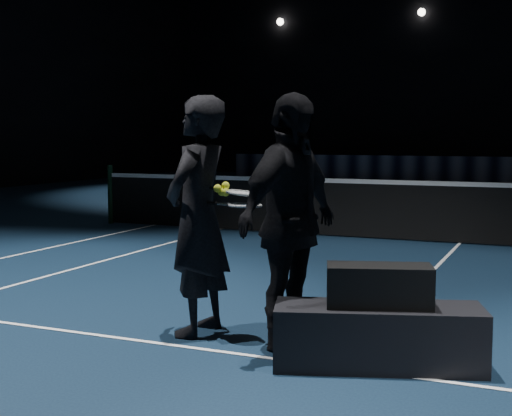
% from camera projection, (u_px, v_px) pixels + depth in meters
% --- Properties ---
extents(floor, '(36.00, 36.00, 0.00)m').
position_uv_depth(floor, '(460.00, 244.00, 10.92)').
color(floor, black).
rests_on(floor, ground).
extents(court_lines, '(10.98, 23.78, 0.01)m').
position_uv_depth(court_lines, '(460.00, 243.00, 10.92)').
color(court_lines, white).
rests_on(court_lines, floor).
extents(net_post_left, '(0.10, 0.10, 1.10)m').
position_uv_depth(net_post_left, '(110.00, 194.00, 13.40)').
color(net_post_left, black).
rests_on(net_post_left, floor).
extents(net_mesh, '(12.80, 0.02, 0.86)m').
position_uv_depth(net_mesh, '(461.00, 214.00, 10.88)').
color(net_mesh, black).
rests_on(net_mesh, floor).
extents(net_tape, '(12.80, 0.03, 0.07)m').
position_uv_depth(net_tape, '(461.00, 184.00, 10.83)').
color(net_tape, white).
rests_on(net_tape, net_mesh).
extents(player_bench, '(1.56, 0.92, 0.44)m').
position_uv_depth(player_bench, '(378.00, 336.00, 5.09)').
color(player_bench, black).
rests_on(player_bench, floor).
extents(racket_bag, '(0.80, 0.53, 0.30)m').
position_uv_depth(racket_bag, '(379.00, 286.00, 5.05)').
color(racket_bag, black).
rests_on(racket_bag, player_bench).
extents(bag_signature, '(0.33, 0.11, 0.10)m').
position_uv_depth(bag_signature, '(374.00, 290.00, 4.90)').
color(bag_signature, white).
rests_on(bag_signature, racket_bag).
extents(player_a, '(0.49, 0.73, 1.98)m').
position_uv_depth(player_a, '(198.00, 216.00, 5.87)').
color(player_a, black).
rests_on(player_a, floor).
extents(player_b, '(0.75, 1.24, 1.98)m').
position_uv_depth(player_b, '(290.00, 222.00, 5.45)').
color(player_b, black).
rests_on(player_b, floor).
extents(racket_lower, '(0.70, 0.29, 0.03)m').
position_uv_depth(racket_lower, '(245.00, 205.00, 5.64)').
color(racket_lower, black).
rests_on(racket_lower, player_a).
extents(racket_upper, '(0.69, 0.25, 0.10)m').
position_uv_depth(racket_upper, '(242.00, 193.00, 5.69)').
color(racket_upper, black).
rests_on(racket_upper, player_b).
extents(tennis_balls, '(0.12, 0.10, 0.12)m').
position_uv_depth(tennis_balls, '(224.00, 190.00, 5.73)').
color(tennis_balls, '#C8D12C').
rests_on(tennis_balls, racket_upper).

